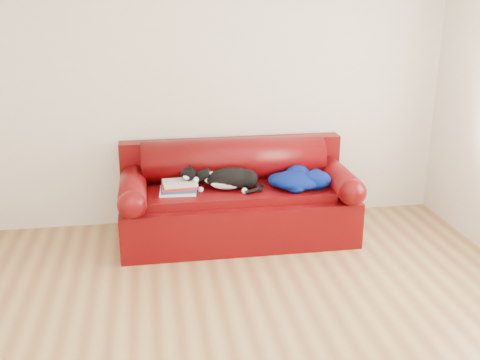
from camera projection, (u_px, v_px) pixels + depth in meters
The scene contains 7 objects.
ground at pixel (250, 328), 3.81m from camera, with size 4.50×4.50×0.00m, color brown.
room_shell at pixel (272, 81), 3.32m from camera, with size 4.52×4.02×2.61m.
sofa_base at pixel (237, 213), 5.16m from camera, with size 2.10×0.90×0.50m.
sofa_back at pixel (233, 173), 5.29m from camera, with size 2.10×1.01×0.88m.
book_stack at pixel (179, 187), 4.90m from camera, with size 0.33×0.26×0.10m.
cat at pixel (231, 179), 4.98m from camera, with size 0.62×0.38×0.24m.
blanket at pixel (298, 179), 5.03m from camera, with size 0.56×0.45×0.17m.
Camera 1 is at (-0.60, -3.24, 2.17)m, focal length 42.00 mm.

